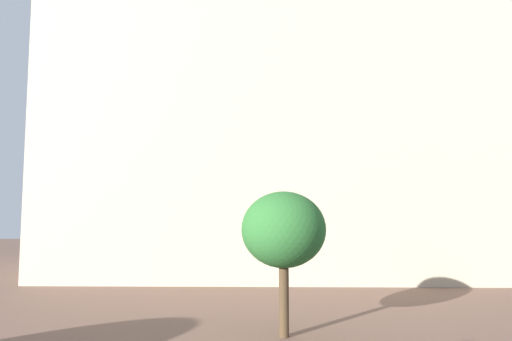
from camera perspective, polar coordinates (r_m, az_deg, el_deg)
landmark_building at (r=33.42m, az=1.46°, el=5.61°), size 28.91×13.89×34.16m
tree_curb_far at (r=15.87m, az=3.46°, el=-7.45°), size 2.91×2.91×4.91m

